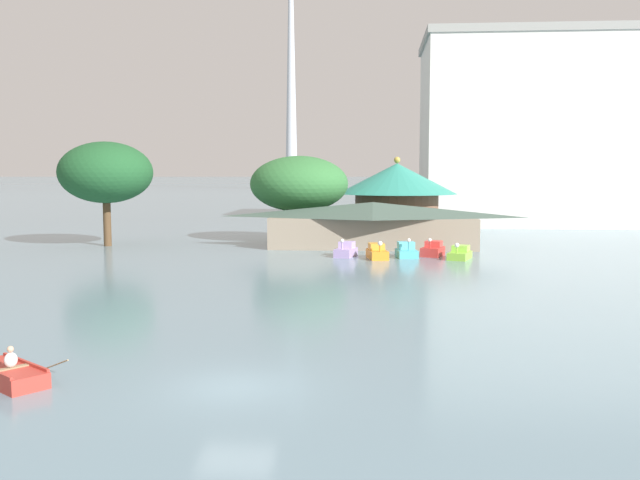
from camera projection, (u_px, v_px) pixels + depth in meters
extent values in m
plane|color=slate|center=(236.00, 388.00, 22.65)|extent=(2000.00, 2000.00, 0.00)
cube|color=#B7382D|center=(8.00, 375.00, 23.14)|extent=(3.44, 3.05, 0.53)
cube|color=#B7382D|center=(25.00, 362.00, 23.56)|extent=(2.59, 1.99, 0.10)
cube|color=#997F5B|center=(11.00, 368.00, 22.95)|extent=(0.86, 1.03, 0.04)
ellipsoid|color=white|center=(11.00, 360.00, 22.92)|extent=(0.52, 0.54, 0.50)
sphere|color=tan|center=(10.00, 349.00, 22.89)|extent=(0.22, 0.22, 0.22)
cylinder|color=tan|center=(55.00, 365.00, 24.27)|extent=(1.54, 1.18, 0.75)
cube|color=#B299D8|center=(346.00, 252.00, 57.61)|extent=(1.95, 2.80, 0.69)
cube|color=#C8ADF0|center=(347.00, 245.00, 57.85)|extent=(1.40, 1.40, 0.54)
cylinder|color=#B299D8|center=(342.00, 246.00, 56.59)|extent=(0.14, 0.14, 0.57)
sphere|color=white|center=(342.00, 241.00, 56.55)|extent=(0.30, 0.30, 0.30)
cube|color=orange|center=(377.00, 254.00, 56.19)|extent=(1.88, 3.07, 0.71)
cube|color=gold|center=(376.00, 246.00, 56.48)|extent=(1.39, 1.48, 0.52)
cylinder|color=orange|center=(380.00, 249.00, 55.00)|extent=(0.14, 0.14, 0.46)
sphere|color=white|center=(380.00, 243.00, 54.96)|extent=(0.38, 0.38, 0.38)
cube|color=#4CB7CC|center=(407.00, 254.00, 57.07)|extent=(1.87, 2.46, 0.63)
cube|color=#5DCDE2|center=(406.00, 246.00, 57.29)|extent=(1.46, 1.19, 0.63)
cylinder|color=#4CB7CC|center=(409.00, 247.00, 56.11)|extent=(0.14, 0.14, 0.71)
sphere|color=white|center=(409.00, 240.00, 56.06)|extent=(0.32, 0.32, 0.32)
cube|color=red|center=(433.00, 252.00, 58.03)|extent=(2.25, 2.85, 0.74)
cube|color=#E8423C|center=(434.00, 244.00, 58.25)|extent=(1.59, 1.48, 0.50)
cylinder|color=red|center=(430.00, 245.00, 57.06)|extent=(0.14, 0.14, 0.54)
sphere|color=white|center=(430.00, 240.00, 57.02)|extent=(0.30, 0.30, 0.30)
cube|color=#8CCC3F|center=(460.00, 255.00, 55.93)|extent=(2.31, 3.11, 0.59)
cube|color=#A0E24F|center=(461.00, 248.00, 56.19)|extent=(1.60, 1.59, 0.51)
cylinder|color=#8CCC3F|center=(457.00, 250.00, 54.87)|extent=(0.14, 0.14, 0.46)
sphere|color=white|center=(457.00, 245.00, 54.82)|extent=(0.37, 0.37, 0.37)
cube|color=gray|center=(373.00, 232.00, 64.51)|extent=(18.79, 5.99, 2.83)
pyramid|color=#42564C|center=(373.00, 210.00, 64.31)|extent=(20.30, 6.89, 1.39)
cylinder|color=brown|center=(397.00, 215.00, 76.35)|extent=(9.08, 9.08, 4.60)
cone|color=teal|center=(397.00, 179.00, 75.96)|extent=(13.03, 13.03, 3.33)
sphere|color=#B7993D|center=(397.00, 160.00, 75.76)|extent=(0.70, 0.70, 0.70)
cylinder|color=brown|center=(107.00, 225.00, 65.69)|extent=(0.72, 0.72, 4.06)
ellipsoid|color=#1E5128|center=(106.00, 172.00, 65.21)|extent=(8.72, 8.72, 5.76)
cylinder|color=brown|center=(299.00, 227.00, 69.84)|extent=(0.71, 0.71, 3.02)
ellipsoid|color=#337038|center=(299.00, 184.00, 69.42)|extent=(9.78, 9.78, 5.56)
cube|color=silver|center=(552.00, 135.00, 92.89)|extent=(33.82, 18.16, 23.77)
cube|color=#999993|center=(555.00, 40.00, 91.68)|extent=(34.50, 18.52, 1.00)
cone|color=#B7BCC6|center=(291.00, 28.00, 275.97)|extent=(5.03, 5.03, 127.30)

